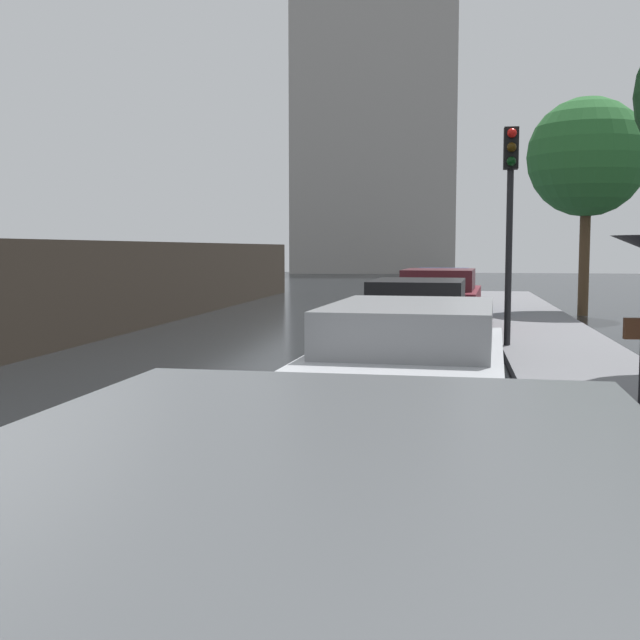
% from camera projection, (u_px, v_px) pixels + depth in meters
% --- Properties ---
extents(car_silver_near_kerb, '(2.00, 4.64, 1.40)m').
position_uv_depth(car_silver_near_kerb, '(409.00, 372.00, 7.58)').
color(car_silver_near_kerb, '#B2B5BA').
rests_on(car_silver_near_kerb, ground).
extents(car_black_mid_road, '(1.94, 4.15, 1.40)m').
position_uv_depth(car_black_mid_road, '(418.00, 318.00, 13.55)').
color(car_black_mid_road, black).
rests_on(car_black_mid_road, ground).
extents(car_blue_behind_camera, '(1.89, 4.17, 1.36)m').
position_uv_depth(car_blue_behind_camera, '(442.00, 291.00, 22.79)').
color(car_blue_behind_camera, navy).
rests_on(car_blue_behind_camera, ground).
extents(car_maroon_far_lane, '(2.01, 4.19, 1.46)m').
position_uv_depth(car_maroon_far_lane, '(440.00, 300.00, 18.09)').
color(car_maroon_far_lane, maroon).
rests_on(car_maroon_far_lane, ground).
extents(traffic_light, '(0.26, 0.39, 3.98)m').
position_uv_depth(traffic_light, '(510.00, 194.00, 14.52)').
color(traffic_light, black).
rests_on(traffic_light, sidewalk_strip).
extents(street_tree_far, '(3.37, 3.37, 6.20)m').
position_uv_depth(street_tree_far, '(587.00, 158.00, 22.61)').
color(street_tree_far, '#4C3823').
rests_on(street_tree_far, ground).
extents(distant_tower, '(13.55, 9.32, 25.38)m').
position_uv_depth(distant_tower, '(370.00, 141.00, 62.87)').
color(distant_tower, '#9E9993').
rests_on(distant_tower, ground).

